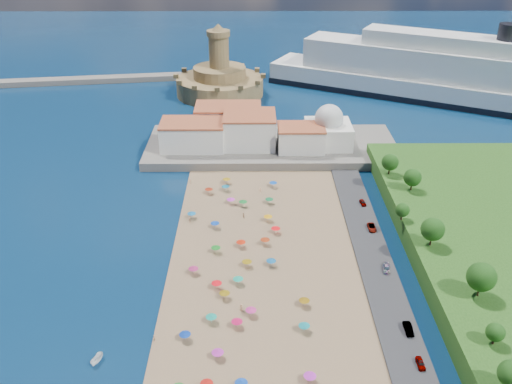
{
  "coord_description": "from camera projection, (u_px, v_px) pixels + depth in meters",
  "views": [
    {
      "loc": [
        3.08,
        -118.14,
        83.22
      ],
      "look_at": [
        4.0,
        25.0,
        8.0
      ],
      "focal_mm": 40.0,
      "sensor_mm": 36.0,
      "label": 1
    }
  ],
  "objects": [
    {
      "name": "cruise_ship",
      "position": [
        447.0,
        77.0,
        253.17
      ],
      "size": [
        156.8,
        97.49,
        35.89
      ],
      "color": "black",
      "rests_on": "ground"
    },
    {
      "name": "terrace",
      "position": [
        272.0,
        146.0,
        207.25
      ],
      "size": [
        90.0,
        36.0,
        3.0
      ],
      "primitive_type": "cube",
      "color": "#59544C",
      "rests_on": "ground"
    },
    {
      "name": "ground",
      "position": [
        241.0,
        266.0,
        143.27
      ],
      "size": [
        700.0,
        700.0,
        0.0
      ],
      "primitive_type": "plane",
      "color": "#071938",
      "rests_on": "ground"
    },
    {
      "name": "beachgoers",
      "position": [
        227.0,
        253.0,
        146.7
      ],
      "size": [
        33.55,
        102.65,
        1.82
      ],
      "color": "tan",
      "rests_on": "beach"
    },
    {
      "name": "breakwater",
      "position": [
        21.0,
        83.0,
        277.48
      ],
      "size": [
        199.03,
        34.77,
        2.6
      ],
      "primitive_type": "cube",
      "rotation": [
        0.0,
        0.0,
        0.14
      ],
      "color": "#59544C",
      "rests_on": "ground"
    },
    {
      "name": "beach_parasols",
      "position": [
        236.0,
        295.0,
        129.6
      ],
      "size": [
        31.62,
        113.49,
        2.2
      ],
      "color": "gray",
      "rests_on": "beach"
    },
    {
      "name": "fortress",
      "position": [
        220.0,
        81.0,
        262.26
      ],
      "size": [
        40.0,
        40.0,
        32.4
      ],
      "color": "olive",
      "rests_on": "ground"
    },
    {
      "name": "jetty",
      "position": [
        217.0,
        114.0,
        238.25
      ],
      "size": [
        18.0,
        70.0,
        2.4
      ],
      "primitive_type": "cube",
      "color": "#59544C",
      "rests_on": "ground"
    },
    {
      "name": "parked_cars",
      "position": [
        386.0,
        267.0,
        140.85
      ],
      "size": [
        2.28,
        69.35,
        1.43
      ],
      "color": "gray",
      "rests_on": "promenade"
    },
    {
      "name": "domed_building",
      "position": [
        328.0,
        129.0,
        202.12
      ],
      "size": [
        16.0,
        16.0,
        15.0
      ],
      "color": "silver",
      "rests_on": "terrace"
    },
    {
      "name": "waterfront_buildings",
      "position": [
        236.0,
        130.0,
        204.78
      ],
      "size": [
        57.0,
        29.0,
        11.0
      ],
      "color": "silver",
      "rests_on": "terrace"
    },
    {
      "name": "hillside_trees",
      "position": [
        445.0,
        246.0,
        133.21
      ],
      "size": [
        14.08,
        107.72,
        8.13
      ],
      "color": "#382314",
      "rests_on": "hillside"
    }
  ]
}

